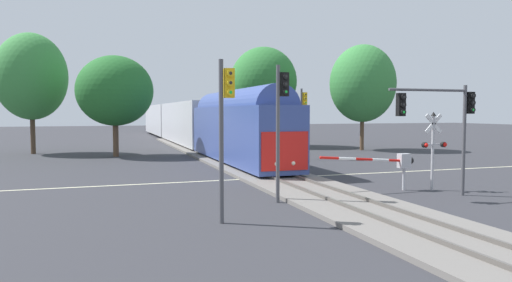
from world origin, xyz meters
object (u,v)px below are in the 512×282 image
object	(u,v)px
pine_left_background	(31,77)
traffic_signal_far_side	(303,112)
traffic_signal_near_left	(225,114)
oak_behind_train	(115,91)
maple_right_background	(363,84)
elm_centre_background	(264,82)
crossing_gate_near	(396,162)
traffic_signal_median	(281,111)
crossing_signal_mast	(433,142)
traffic_signal_near_right	(444,113)
commuter_train	(187,121)

from	to	relation	value
pine_left_background	traffic_signal_far_side	bearing A→B (deg)	-30.47
traffic_signal_near_left	pine_left_background	distance (m)	33.17
oak_behind_train	maple_right_background	distance (m)	23.72
oak_behind_train	elm_centre_background	xyz separation A→B (m)	(15.91, 6.86, 1.54)
maple_right_background	traffic_signal_far_side	bearing A→B (deg)	-144.94
oak_behind_train	elm_centre_background	world-z (taller)	elm_centre_background
maple_right_background	crossing_gate_near	bearing A→B (deg)	-117.56
traffic_signal_near_left	elm_centre_background	distance (m)	35.97
traffic_signal_median	traffic_signal_far_side	xyz separation A→B (m)	(8.29, 16.15, -0.06)
crossing_gate_near	maple_right_background	world-z (taller)	maple_right_background
crossing_signal_mast	traffic_signal_near_right	world-z (taller)	traffic_signal_near_right
crossing_gate_near	traffic_signal_near_left	bearing A→B (deg)	-158.16
traffic_signal_far_side	maple_right_background	world-z (taller)	maple_right_background
traffic_signal_far_side	pine_left_background	size ratio (longest dim) A/B	0.52
traffic_signal_near_right	pine_left_background	distance (m)	36.24
elm_centre_background	maple_right_background	world-z (taller)	elm_centre_background
maple_right_background	crossing_signal_mast	bearing A→B (deg)	-113.27
crossing_signal_mast	traffic_signal_near_right	size ratio (longest dim) A/B	0.76
traffic_signal_near_right	maple_right_background	bearing A→B (deg)	66.54
pine_left_background	oak_behind_train	bearing A→B (deg)	-35.43
crossing_gate_near	traffic_signal_far_side	distance (m)	15.44
traffic_signal_median	pine_left_background	distance (m)	31.65
maple_right_background	commuter_train	bearing A→B (deg)	140.10
traffic_signal_median	traffic_signal_far_side	bearing A→B (deg)	62.83
pine_left_background	commuter_train	bearing A→B (deg)	24.33
traffic_signal_near_left	elm_centre_background	size ratio (longest dim) A/B	0.51
oak_behind_train	maple_right_background	bearing A→B (deg)	-2.01
traffic_signal_near_right	elm_centre_background	bearing A→B (deg)	85.30
commuter_train	crossing_gate_near	distance (m)	34.89
commuter_train	maple_right_background	xyz separation A→B (m)	(15.37, -12.85, 3.93)
elm_centre_background	maple_right_background	size ratio (longest dim) A/B	1.04
crossing_gate_near	crossing_signal_mast	world-z (taller)	crossing_signal_mast
crossing_signal_mast	maple_right_background	xyz separation A→B (m)	(9.58, 22.29, 4.31)
traffic_signal_near_left	traffic_signal_far_side	world-z (taller)	traffic_signal_far_side
traffic_signal_near_right	crossing_gate_near	bearing A→B (deg)	115.47
traffic_signal_near_left	oak_behind_train	xyz separation A→B (m)	(-2.75, 26.45, 1.87)
traffic_signal_median	crossing_signal_mast	bearing A→B (deg)	3.61
commuter_train	oak_behind_train	size ratio (longest dim) A/B	7.47
traffic_signal_median	maple_right_background	bearing A→B (deg)	52.07
crossing_signal_mast	oak_behind_train	distance (m)	27.28
commuter_train	elm_centre_background	world-z (taller)	elm_centre_background
commuter_train	traffic_signal_near_right	distance (m)	37.10
traffic_signal_near_left	elm_centre_background	bearing A→B (deg)	68.44
traffic_signal_near_right	elm_centre_background	xyz separation A→B (m)	(2.60, 31.58, 3.37)
traffic_signal_near_left	maple_right_background	size ratio (longest dim) A/B	0.53
traffic_signal_median	maple_right_background	distance (m)	29.04
commuter_train	traffic_signal_far_side	xyz separation A→B (m)	(5.89, -19.50, 1.08)
commuter_train	crossing_gate_near	bearing A→B (deg)	-83.42
crossing_signal_mast	maple_right_background	bearing A→B (deg)	66.73
traffic_signal_near_right	maple_right_background	distance (m)	26.21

